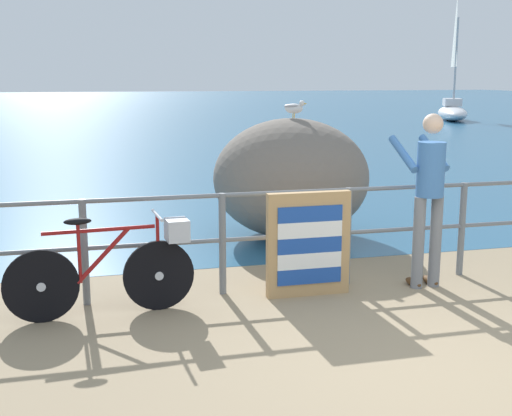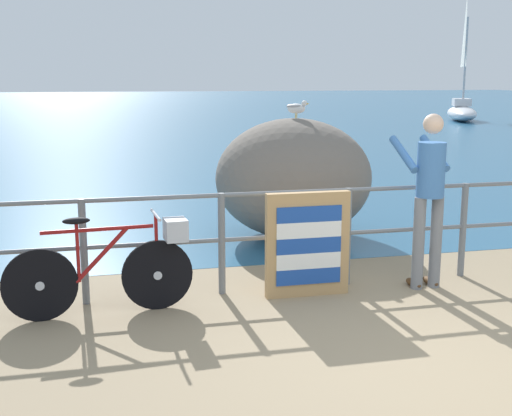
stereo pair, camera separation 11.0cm
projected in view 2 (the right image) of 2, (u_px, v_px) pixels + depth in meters
The scene contains 9 objects.
ground_plane at pixel (169, 138), 23.98m from camera, with size 120.00×120.00×0.10m, color #937F60.
sea_surface at pixel (131, 105), 50.78m from camera, with size 120.00×90.00×0.01m, color #285B7F.
promenade_railing at pixel (348, 225), 6.85m from camera, with size 8.01×0.07×1.02m.
bicycle at pixel (116, 264), 6.03m from camera, with size 1.70×0.48×0.92m.
person_at_railing at pixel (429, 192), 6.68m from camera, with size 0.47×0.65×1.78m.
folded_deckchair_stack at pixel (308, 244), 6.51m from camera, with size 0.84×0.10×1.04m.
breakwater_boulder_main at pixel (293, 178), 8.91m from camera, with size 2.10×1.98×1.60m.
seagull at pixel (296, 107), 8.76m from camera, with size 0.29×0.28×0.23m.
sailboat at pixel (462, 106), 32.51m from camera, with size 2.94×4.55×6.16m.
Camera 2 is at (-2.46, -4.09, 2.14)m, focal length 46.65 mm.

